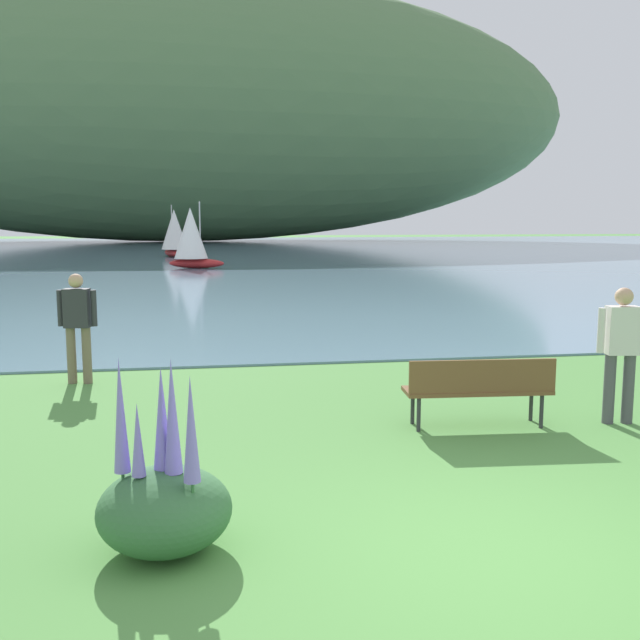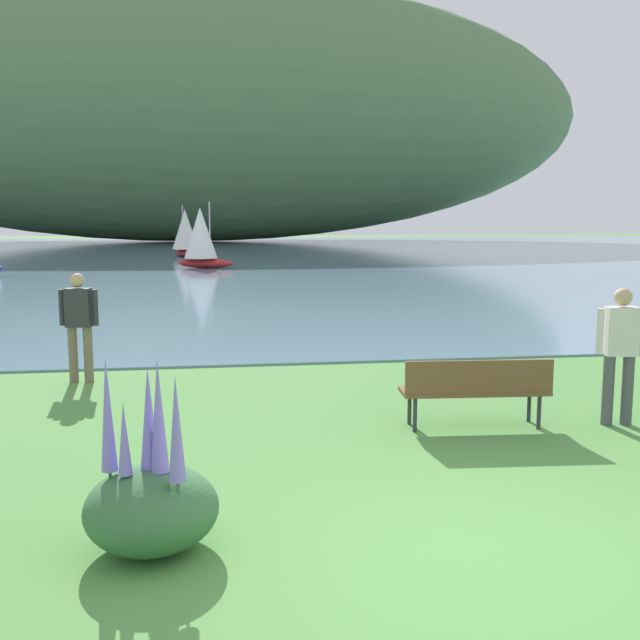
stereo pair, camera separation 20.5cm
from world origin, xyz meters
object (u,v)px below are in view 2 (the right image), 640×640
person_at_shoreline (79,320)px  sailboat_toward_hillside (185,232)px  park_bench_near_camera (476,387)px  person_on_the_grass (620,347)px  sailboat_nearest_to_shore (201,237)px

person_at_shoreline → sailboat_toward_hillside: sailboat_toward_hillside is taller
park_bench_near_camera → person_at_shoreline: size_ratio=1.07×
person_on_the_grass → sailboat_nearest_to_shore: sailboat_nearest_to_shore is taller
person_at_shoreline → person_on_the_grass: same height
park_bench_near_camera → person_on_the_grass: size_ratio=1.07×
person_on_the_grass → sailboat_nearest_to_shore: (-5.49, 28.95, 0.61)m
park_bench_near_camera → person_on_the_grass: (1.80, -0.09, 0.46)m
person_at_shoreline → person_on_the_grass: 7.80m
person_at_shoreline → sailboat_toward_hillside: 36.32m
person_at_shoreline → person_on_the_grass: size_ratio=1.00×
park_bench_near_camera → sailboat_toward_hillside: sailboat_toward_hillside is taller
park_bench_near_camera → person_at_shoreline: 6.20m
sailboat_nearest_to_shore → park_bench_near_camera: bearing=-82.7°
sailboat_toward_hillside → park_bench_near_camera: bearing=-83.0°
person_at_shoreline → sailboat_toward_hillside: size_ratio=0.51×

